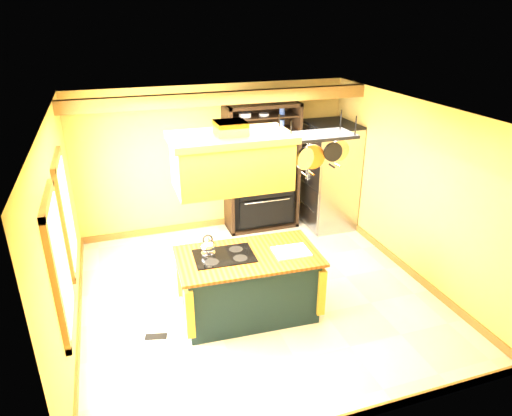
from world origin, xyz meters
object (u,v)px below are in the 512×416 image
pot_rack (316,144)px  refrigerator (328,178)px  kitchen_island (248,284)px  range_hood (231,159)px  hutch (261,181)px

pot_rack → refrigerator: size_ratio=0.52×
kitchen_island → range_hood: size_ratio=1.33×
pot_rack → hutch: (0.18, 2.64, -1.43)m
kitchen_island → hutch: (1.09, 2.65, 0.44)m
range_hood → pot_rack: same height
kitchen_island → refrigerator: size_ratio=0.98×
hutch → refrigerator: bearing=-15.5°
pot_rack → refrigerator: 3.04m
pot_rack → range_hood: bearing=-179.4°
range_hood → hutch: bearing=64.2°
kitchen_island → pot_rack: size_ratio=1.88×
kitchen_island → pot_rack: pot_rack is taller
pot_rack → hutch: bearing=86.1°
pot_rack → refrigerator: (1.41, 2.30, -1.38)m
kitchen_island → range_hood: bearing=-177.1°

